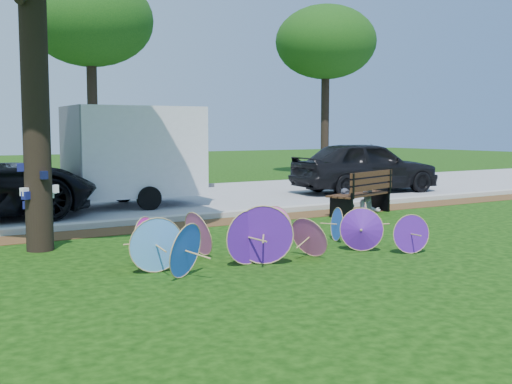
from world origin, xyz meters
TOP-DOWN VIEW (x-y plane):
  - ground at (0.00, 0.00)m, footprint 90.00×90.00m
  - mulch_strip at (0.00, 4.50)m, footprint 90.00×1.00m
  - curb at (0.00, 5.20)m, footprint 90.00×0.30m
  - street at (0.00, 9.35)m, footprint 90.00×8.00m
  - parasol_pile at (-0.20, 0.64)m, footprint 4.80×2.15m
  - dark_pickup at (8.24, 7.87)m, footprint 5.00×2.47m
  - cargo_trailer at (0.67, 8.28)m, footprint 3.34×2.19m
  - park_bench at (4.57, 3.93)m, footprint 2.09×1.33m
  - person_left at (4.22, 3.98)m, footprint 0.49×0.37m
  - person_right at (4.92, 3.98)m, footprint 0.72×0.65m
  - bg_trees at (1.99, 14.86)m, footprint 24.39×4.61m

SIDE VIEW (x-z plane):
  - ground at x=0.00m, z-range 0.00..0.00m
  - mulch_strip at x=0.00m, z-range 0.00..0.01m
  - street at x=0.00m, z-range 0.00..0.01m
  - curb at x=0.00m, z-range 0.00..0.12m
  - parasol_pile at x=-0.20m, z-range -0.07..0.83m
  - park_bench at x=4.57m, z-range 0.00..1.02m
  - person_right at x=4.92m, z-range 0.00..1.21m
  - person_left at x=4.22m, z-range 0.00..1.22m
  - dark_pickup at x=8.24m, z-range 0.00..1.64m
  - cargo_trailer at x=0.67m, z-range 0.00..2.89m
  - bg_trees at x=1.99m, z-range 2.07..9.47m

